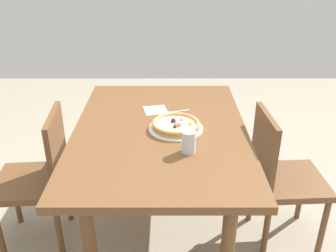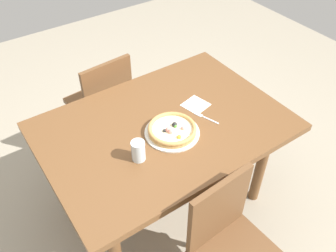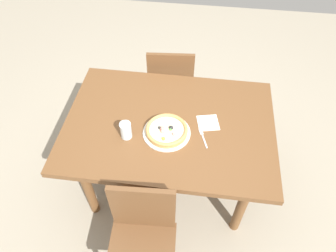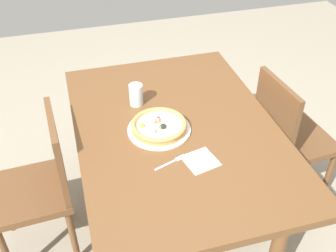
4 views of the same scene
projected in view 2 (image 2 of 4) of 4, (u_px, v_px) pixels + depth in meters
The scene contains 9 objects.
ground_plane at pixel (165, 200), 2.59m from camera, with size 6.00×6.00×0.00m, color #9E937F.
dining_table at pixel (164, 135), 2.15m from camera, with size 1.42×1.00×0.75m.
chair_near at pixel (231, 246), 1.81m from camera, with size 0.42×0.42×0.87m.
chair_far at pixel (103, 102), 2.67m from camera, with size 0.43×0.43×0.87m.
plate at pixel (172, 133), 2.03m from camera, with size 0.31×0.31×0.01m, color silver.
pizza at pixel (172, 129), 2.01m from camera, with size 0.28×0.28×0.05m.
fork at pixel (204, 117), 2.13m from camera, with size 0.07×0.16×0.00m.
drinking_glass at pixel (138, 151), 1.85m from camera, with size 0.07×0.07×0.12m, color silver.
napkin at pixel (196, 105), 2.21m from camera, with size 0.14×0.14×0.00m, color white.
Camera 2 is at (-0.86, -1.29, 2.15)m, focal length 38.11 mm.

